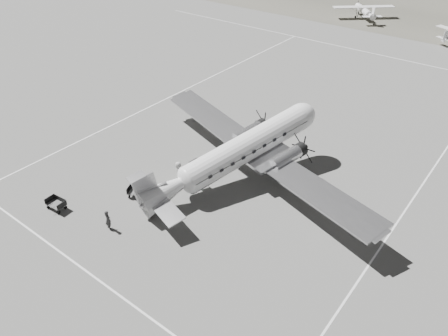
# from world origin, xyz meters

# --- Properties ---
(ground) EXTENTS (260.00, 260.00, 0.00)m
(ground) POSITION_xyz_m (0.00, 0.00, 0.00)
(ground) COLOR slate
(ground) RESTS_ON ground
(taxi_line_near) EXTENTS (60.00, 0.15, 0.01)m
(taxi_line_near) POSITION_xyz_m (0.00, -14.00, 0.01)
(taxi_line_near) COLOR white
(taxi_line_near) RESTS_ON ground
(taxi_line_right) EXTENTS (0.15, 80.00, 0.01)m
(taxi_line_right) POSITION_xyz_m (12.00, 0.00, 0.01)
(taxi_line_right) COLOR white
(taxi_line_right) RESTS_ON ground
(taxi_line_left) EXTENTS (0.15, 60.00, 0.01)m
(taxi_line_left) POSITION_xyz_m (-18.00, 10.00, 0.01)
(taxi_line_left) COLOR white
(taxi_line_left) RESTS_ON ground
(taxi_line_horizon) EXTENTS (90.00, 0.15, 0.01)m
(taxi_line_horizon) POSITION_xyz_m (0.00, 40.00, 0.01)
(taxi_line_horizon) COLOR white
(taxi_line_horizon) RESTS_ON ground
(dc3_airliner) EXTENTS (32.06, 26.59, 5.25)m
(dc3_airliner) POSITION_xyz_m (-1.37, 1.19, 2.62)
(dc3_airliner) COLOR #BBBBBD
(dc3_airliner) RESTS_ON ground
(light_plane_left) EXTENTS (14.80, 14.62, 2.39)m
(light_plane_left) POSITION_xyz_m (-13.33, 57.29, 1.19)
(light_plane_left) COLOR white
(light_plane_left) RESTS_ON ground
(baggage_cart_near) EXTENTS (1.95, 1.71, 0.92)m
(baggage_cart_near) POSITION_xyz_m (-6.49, -6.06, 0.46)
(baggage_cart_near) COLOR #4F4F4F
(baggage_cart_near) RESTS_ON ground
(baggage_cart_far) EXTENTS (1.71, 1.27, 0.92)m
(baggage_cart_far) POSITION_xyz_m (-10.49, -11.18, 0.46)
(baggage_cart_far) COLOR #4F4F4F
(baggage_cart_far) RESTS_ON ground
(ground_crew) EXTENTS (0.64, 0.45, 1.68)m
(ground_crew) POSITION_xyz_m (-5.28, -10.14, 0.84)
(ground_crew) COLOR #2B2B2B
(ground_crew) RESTS_ON ground
(ramp_agent) EXTENTS (0.82, 0.98, 1.79)m
(ramp_agent) POSITION_xyz_m (-6.11, -4.89, 0.89)
(ramp_agent) COLOR silver
(ramp_agent) RESTS_ON ground
(passenger) EXTENTS (0.92, 1.11, 1.94)m
(passenger) POSITION_xyz_m (-5.27, -2.26, 0.97)
(passenger) COLOR #B7B7B5
(passenger) RESTS_ON ground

